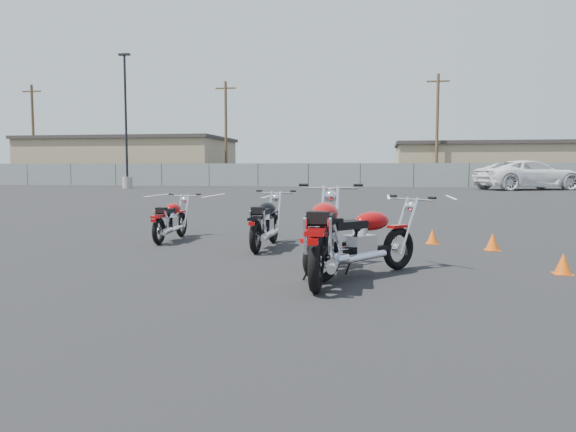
% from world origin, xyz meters
% --- Properties ---
extents(ground, '(120.00, 120.00, 0.00)m').
position_xyz_m(ground, '(0.00, 0.00, 0.00)').
color(ground, black).
rests_on(ground, ground).
extents(motorcycle_front_red, '(0.70, 1.82, 0.89)m').
position_xyz_m(motorcycle_front_red, '(-2.39, 2.14, 0.40)').
color(motorcycle_front_red, black).
rests_on(motorcycle_front_red, ground).
extents(motorcycle_second_black, '(0.79, 2.04, 1.00)m').
position_xyz_m(motorcycle_second_black, '(-0.35, 1.45, 0.45)').
color(motorcycle_second_black, black).
rests_on(motorcycle_second_black, ground).
extents(motorcycle_third_red, '(0.94, 2.44, 1.19)m').
position_xyz_m(motorcycle_third_red, '(0.97, -1.21, 0.54)').
color(motorcycle_third_red, black).
rests_on(motorcycle_third_red, ground).
extents(motorcycle_rear_red, '(1.70, 1.83, 1.03)m').
position_xyz_m(motorcycle_rear_red, '(1.45, -0.90, 0.47)').
color(motorcycle_rear_red, black).
rests_on(motorcycle_rear_red, ground).
extents(training_cone_near, '(0.26, 0.26, 0.31)m').
position_xyz_m(training_cone_near, '(3.59, 1.80, 0.15)').
color(training_cone_near, '#E3530B').
rests_on(training_cone_near, ground).
extents(training_cone_far, '(0.24, 0.24, 0.29)m').
position_xyz_m(training_cone_far, '(4.10, -0.33, 0.14)').
color(training_cone_far, '#E3530B').
rests_on(training_cone_far, ground).
extents(training_cone_extra, '(0.23, 0.23, 0.28)m').
position_xyz_m(training_cone_extra, '(2.64, 2.51, 0.14)').
color(training_cone_extra, '#E3530B').
rests_on(training_cone_extra, ground).
extents(light_pole_west, '(0.80, 0.70, 9.37)m').
position_xyz_m(light_pole_west, '(-16.14, 29.05, 2.38)').
color(light_pole_west, gray).
rests_on(light_pole_west, ground).
extents(chainlink_fence, '(80.06, 0.06, 1.80)m').
position_xyz_m(chainlink_fence, '(-0.00, 35.00, 0.90)').
color(chainlink_fence, slate).
rests_on(chainlink_fence, ground).
extents(tan_building_west, '(18.40, 10.40, 4.30)m').
position_xyz_m(tan_building_west, '(-22.00, 42.00, 2.16)').
color(tan_building_west, '#948160').
rests_on(tan_building_west, ground).
extents(tan_building_east, '(14.40, 9.40, 3.70)m').
position_xyz_m(tan_building_east, '(10.00, 44.00, 1.86)').
color(tan_building_east, '#948160').
rests_on(tan_building_east, ground).
extents(utility_pole_a, '(1.80, 0.24, 9.00)m').
position_xyz_m(utility_pole_a, '(-30.00, 39.00, 4.69)').
color(utility_pole_a, '#473421').
rests_on(utility_pole_a, ground).
extents(utility_pole_b, '(1.80, 0.24, 9.00)m').
position_xyz_m(utility_pole_b, '(-12.00, 40.00, 4.69)').
color(utility_pole_b, '#473421').
rests_on(utility_pole_b, ground).
extents(utility_pole_c, '(1.80, 0.24, 9.00)m').
position_xyz_m(utility_pole_c, '(6.00, 39.00, 4.69)').
color(utility_pole_c, '#473421').
rests_on(utility_pole_c, ground).
extents(parking_line_stripes, '(15.12, 4.00, 0.01)m').
position_xyz_m(parking_line_stripes, '(-2.50, 20.00, 0.00)').
color(parking_line_stripes, silver).
rests_on(parking_line_stripes, ground).
extents(white_van, '(6.11, 8.64, 3.05)m').
position_xyz_m(white_van, '(11.19, 30.91, 1.52)').
color(white_van, white).
rests_on(white_van, ground).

